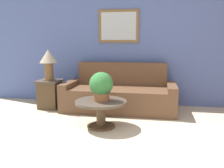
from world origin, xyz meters
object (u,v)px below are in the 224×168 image
object	(u,v)px
coffee_table	(101,108)
table_lamp	(48,60)
couch_main	(119,95)
potted_plant_on_table	(101,86)
side_table	(50,94)

from	to	relation	value
coffee_table	table_lamp	xyz separation A→B (m)	(-1.33, 0.98, 0.68)
couch_main	potted_plant_on_table	size ratio (longest dim) A/B	4.84
coffee_table	side_table	world-z (taller)	side_table
coffee_table	table_lamp	size ratio (longest dim) A/B	1.32
side_table	table_lamp	bearing A→B (deg)	0.00
side_table	potted_plant_on_table	distance (m)	1.71
coffee_table	potted_plant_on_table	xyz separation A→B (m)	(0.01, -0.01, 0.37)
side_table	coffee_table	bearing A→B (deg)	-36.44
potted_plant_on_table	coffee_table	bearing A→B (deg)	134.12
couch_main	table_lamp	bearing A→B (deg)	-174.89
side_table	couch_main	bearing A→B (deg)	5.11
potted_plant_on_table	couch_main	bearing A→B (deg)	83.83
coffee_table	potted_plant_on_table	world-z (taller)	potted_plant_on_table
coffee_table	table_lamp	world-z (taller)	table_lamp
couch_main	potted_plant_on_table	world-z (taller)	couch_main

